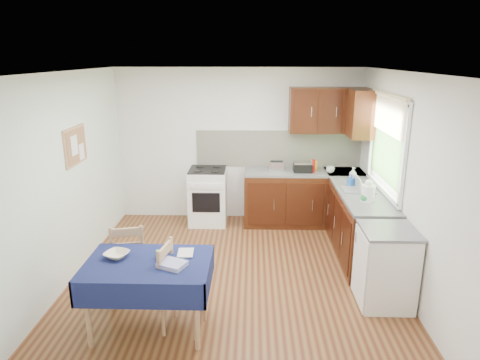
{
  "coord_description": "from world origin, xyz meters",
  "views": [
    {
      "loc": [
        0.22,
        -4.84,
        2.67
      ],
      "look_at": [
        0.07,
        0.35,
        1.16
      ],
      "focal_mm": 32.0,
      "sensor_mm": 36.0,
      "label": 1
    }
  ],
  "objects_px": {
    "kettle": "(368,192)",
    "dish_rack": "(358,189)",
    "chair_near": "(179,285)",
    "dining_table": "(148,272)",
    "chair_far": "(129,257)",
    "sandwich_press": "(303,167)",
    "toaster": "(276,166)"
  },
  "relations": [
    {
      "from": "kettle",
      "to": "dish_rack",
      "type": "bearing_deg",
      "value": 91.3
    },
    {
      "from": "chair_near",
      "to": "dish_rack",
      "type": "xyz_separation_m",
      "value": [
        2.17,
        1.85,
        0.44
      ]
    },
    {
      "from": "dining_table",
      "to": "chair_far",
      "type": "height_order",
      "value": "chair_far"
    },
    {
      "from": "dining_table",
      "to": "sandwich_press",
      "type": "distance_m",
      "value": 3.39
    },
    {
      "from": "chair_near",
      "to": "sandwich_press",
      "type": "xyz_separation_m",
      "value": [
        1.52,
        2.83,
        0.5
      ]
    },
    {
      "from": "dining_table",
      "to": "toaster",
      "type": "height_order",
      "value": "toaster"
    },
    {
      "from": "toaster",
      "to": "kettle",
      "type": "relative_size",
      "value": 0.8
    },
    {
      "from": "chair_far",
      "to": "toaster",
      "type": "bearing_deg",
      "value": -140.16
    },
    {
      "from": "kettle",
      "to": "chair_near",
      "type": "bearing_deg",
      "value": -147.29
    },
    {
      "from": "dining_table",
      "to": "sandwich_press",
      "type": "relative_size",
      "value": 4.32
    },
    {
      "from": "sandwich_press",
      "to": "kettle",
      "type": "distance_m",
      "value": 1.57
    },
    {
      "from": "chair_far",
      "to": "kettle",
      "type": "bearing_deg",
      "value": -176.02
    },
    {
      "from": "chair_near",
      "to": "dish_rack",
      "type": "distance_m",
      "value": 2.89
    },
    {
      "from": "sandwich_press",
      "to": "dish_rack",
      "type": "relative_size",
      "value": 0.67
    },
    {
      "from": "toaster",
      "to": "chair_far",
      "type": "bearing_deg",
      "value": -139.48
    },
    {
      "from": "toaster",
      "to": "chair_near",
      "type": "bearing_deg",
      "value": -122.37
    },
    {
      "from": "toaster",
      "to": "dish_rack",
      "type": "xyz_separation_m",
      "value": [
        1.07,
        -0.98,
        -0.06
      ]
    },
    {
      "from": "dining_table",
      "to": "dish_rack",
      "type": "xyz_separation_m",
      "value": [
        2.46,
        1.87,
        0.29
      ]
    },
    {
      "from": "dining_table",
      "to": "toaster",
      "type": "bearing_deg",
      "value": 59.23
    },
    {
      "from": "dish_rack",
      "to": "kettle",
      "type": "xyz_separation_m",
      "value": [
        0.01,
        -0.45,
        0.1
      ]
    },
    {
      "from": "dining_table",
      "to": "chair_near",
      "type": "xyz_separation_m",
      "value": [
        0.29,
        0.02,
        -0.15
      ]
    },
    {
      "from": "chair_near",
      "to": "toaster",
      "type": "height_order",
      "value": "toaster"
    },
    {
      "from": "toaster",
      "to": "dish_rack",
      "type": "height_order",
      "value": "dish_rack"
    },
    {
      "from": "chair_far",
      "to": "sandwich_press",
      "type": "relative_size",
      "value": 3.2
    },
    {
      "from": "chair_far",
      "to": "sandwich_press",
      "type": "distance_m",
      "value": 3.16
    },
    {
      "from": "chair_near",
      "to": "kettle",
      "type": "xyz_separation_m",
      "value": [
        2.18,
        1.4,
        0.54
      ]
    },
    {
      "from": "kettle",
      "to": "dining_table",
      "type": "bearing_deg",
      "value": -150.19
    },
    {
      "from": "kettle",
      "to": "sandwich_press",
      "type": "bearing_deg",
      "value": 114.92
    },
    {
      "from": "toaster",
      "to": "sandwich_press",
      "type": "distance_m",
      "value": 0.41
    },
    {
      "from": "kettle",
      "to": "chair_far",
      "type": "bearing_deg",
      "value": -164.27
    },
    {
      "from": "dining_table",
      "to": "dish_rack",
      "type": "height_order",
      "value": "dish_rack"
    },
    {
      "from": "chair_near",
      "to": "toaster",
      "type": "relative_size",
      "value": 3.99
    }
  ]
}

